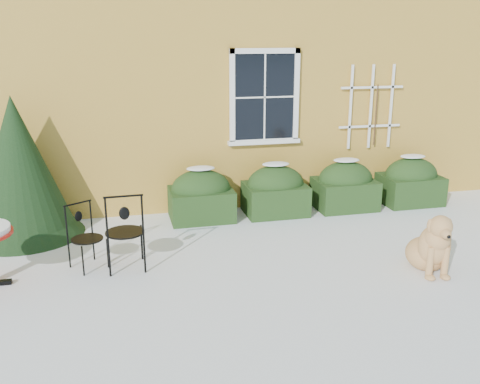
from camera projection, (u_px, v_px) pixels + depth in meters
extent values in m
plane|color=white|center=(258.00, 282.00, 6.76)|extent=(80.00, 80.00, 0.00)
cube|color=gold|center=(180.00, 35.00, 12.44)|extent=(12.00, 8.00, 6.00)
cube|color=black|center=(264.00, 97.00, 9.16)|extent=(1.05, 0.03, 1.45)
cube|color=white|center=(265.00, 51.00, 8.93)|extent=(1.23, 0.06, 0.09)
cube|color=white|center=(264.00, 141.00, 9.37)|extent=(1.23, 0.06, 0.09)
cube|color=white|center=(232.00, 98.00, 9.03)|extent=(0.09, 0.06, 1.63)
cube|color=white|center=(296.00, 96.00, 9.28)|extent=(0.09, 0.06, 1.63)
cube|color=white|center=(265.00, 97.00, 9.14)|extent=(0.02, 0.02, 1.45)
cube|color=white|center=(265.00, 97.00, 9.14)|extent=(1.05, 0.02, 0.02)
cube|color=white|center=(264.00, 142.00, 9.37)|extent=(1.29, 0.14, 0.07)
cube|color=white|center=(350.00, 108.00, 9.56)|extent=(0.04, 0.03, 1.50)
cube|color=white|center=(371.00, 107.00, 9.65)|extent=(0.04, 0.03, 1.50)
cube|color=white|center=(391.00, 106.00, 9.74)|extent=(0.04, 0.03, 1.50)
cube|color=white|center=(370.00, 126.00, 9.75)|extent=(1.20, 0.03, 0.04)
cube|color=white|center=(372.00, 87.00, 9.55)|extent=(1.20, 0.03, 0.04)
cylinder|color=#472D19|center=(376.00, 115.00, 9.70)|extent=(0.02, 0.02, 1.10)
cube|color=black|center=(201.00, 204.00, 9.00)|extent=(1.05, 0.80, 0.52)
ellipsoid|color=black|center=(201.00, 189.00, 8.92)|extent=(1.00, 0.72, 0.67)
ellipsoid|color=white|center=(201.00, 168.00, 8.82)|extent=(0.47, 0.32, 0.06)
cube|color=black|center=(275.00, 199.00, 9.29)|extent=(1.05, 0.80, 0.52)
ellipsoid|color=black|center=(275.00, 184.00, 9.21)|extent=(1.00, 0.72, 0.67)
ellipsoid|color=white|center=(276.00, 164.00, 9.11)|extent=(0.47, 0.32, 0.06)
cube|color=black|center=(344.00, 194.00, 9.58)|extent=(1.05, 0.80, 0.52)
ellipsoid|color=black|center=(345.00, 180.00, 9.50)|extent=(1.00, 0.72, 0.67)
ellipsoid|color=white|center=(346.00, 160.00, 9.40)|extent=(0.47, 0.32, 0.06)
cube|color=black|center=(410.00, 189.00, 9.87)|extent=(1.05, 0.80, 0.52)
ellipsoid|color=black|center=(411.00, 176.00, 9.79)|extent=(1.00, 0.72, 0.67)
ellipsoid|color=white|center=(413.00, 156.00, 9.69)|extent=(0.47, 0.32, 0.06)
cone|color=black|center=(23.00, 203.00, 8.22)|extent=(1.79, 1.79, 1.03)
cone|color=black|center=(18.00, 167.00, 8.06)|extent=(1.60, 1.60, 2.16)
cylinder|color=black|center=(142.00, 242.00, 7.37)|extent=(0.03, 0.03, 0.50)
cylinder|color=black|center=(108.00, 245.00, 7.26)|extent=(0.03, 0.03, 0.50)
cylinder|color=black|center=(145.00, 255.00, 6.96)|extent=(0.03, 0.03, 0.50)
cylinder|color=black|center=(109.00, 258.00, 6.85)|extent=(0.03, 0.03, 0.50)
cylinder|color=black|center=(125.00, 232.00, 7.04)|extent=(0.52, 0.52, 0.02)
cylinder|color=black|center=(142.00, 216.00, 6.81)|extent=(0.03, 0.03, 0.56)
cylinder|color=black|center=(106.00, 219.00, 6.70)|extent=(0.03, 0.03, 0.56)
cylinder|color=black|center=(123.00, 196.00, 6.67)|extent=(0.49, 0.04, 0.03)
ellipsoid|color=black|center=(124.00, 213.00, 6.74)|extent=(0.14, 0.04, 0.17)
cylinder|color=black|center=(83.00, 261.00, 6.88)|extent=(0.02, 0.02, 0.41)
cylinder|color=black|center=(108.00, 253.00, 7.12)|extent=(0.02, 0.02, 0.41)
cylinder|color=black|center=(69.00, 253.00, 7.12)|extent=(0.02, 0.02, 0.41)
cylinder|color=black|center=(93.00, 246.00, 7.37)|extent=(0.02, 0.02, 0.41)
cylinder|color=black|center=(87.00, 239.00, 7.07)|extent=(0.42, 0.42, 0.02)
cylinder|color=black|center=(66.00, 223.00, 7.00)|extent=(0.02, 0.02, 0.45)
cylinder|color=black|center=(91.00, 216.00, 7.25)|extent=(0.02, 0.02, 0.45)
cylinder|color=black|center=(77.00, 203.00, 7.06)|extent=(0.35, 0.23, 0.02)
ellipsoid|color=black|center=(78.00, 216.00, 7.11)|extent=(0.11, 0.08, 0.14)
ellipsoid|color=tan|center=(426.00, 254.00, 7.12)|extent=(0.63, 0.68, 0.44)
ellipsoid|color=tan|center=(434.00, 245.00, 6.88)|extent=(0.47, 0.43, 0.55)
sphere|color=tan|center=(437.00, 238.00, 6.79)|extent=(0.34, 0.34, 0.34)
cylinder|color=tan|center=(430.00, 263.00, 6.79)|extent=(0.09, 0.09, 0.44)
cylinder|color=tan|center=(445.00, 262.00, 6.80)|extent=(0.09, 0.09, 0.44)
ellipsoid|color=tan|center=(430.00, 277.00, 6.79)|extent=(0.12, 0.16, 0.07)
ellipsoid|color=tan|center=(445.00, 277.00, 6.81)|extent=(0.12, 0.16, 0.07)
cylinder|color=tan|center=(438.00, 234.00, 6.76)|extent=(0.24, 0.28, 0.24)
sphere|color=tan|center=(441.00, 227.00, 6.68)|extent=(0.29, 0.29, 0.29)
ellipsoid|color=tan|center=(445.00, 233.00, 6.57)|extent=(0.17, 0.24, 0.13)
sphere|color=black|center=(449.00, 237.00, 6.47)|extent=(0.05, 0.05, 0.05)
ellipsoid|color=tan|center=(430.00, 226.00, 6.71)|extent=(0.09, 0.11, 0.18)
ellipsoid|color=tan|center=(449.00, 225.00, 6.73)|extent=(0.09, 0.11, 0.18)
cylinder|color=tan|center=(432.00, 256.00, 7.39)|extent=(0.20, 0.35, 0.08)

